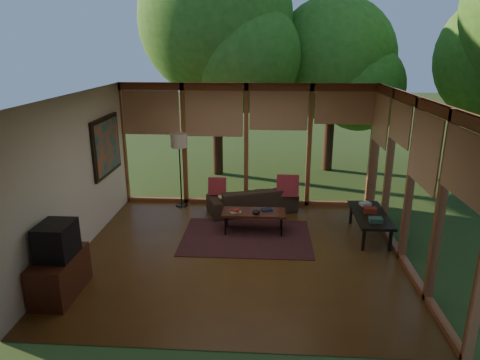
# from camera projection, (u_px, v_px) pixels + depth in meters

# --- Properties ---
(floor) EXTENTS (5.50, 5.50, 0.00)m
(floor) POSITION_uv_depth(u_px,v_px,m) (239.00, 253.00, 7.41)
(floor) COLOR brown
(floor) RESTS_ON ground
(ceiling) EXTENTS (5.50, 5.50, 0.00)m
(ceiling) POSITION_uv_depth(u_px,v_px,m) (239.00, 96.00, 6.60)
(ceiling) COLOR white
(ceiling) RESTS_ON ground
(wall_left) EXTENTS (0.04, 5.00, 2.70)m
(wall_left) POSITION_uv_depth(u_px,v_px,m) (75.00, 176.00, 7.17)
(wall_left) COLOR silver
(wall_left) RESTS_ON ground
(wall_front) EXTENTS (5.50, 0.04, 2.70)m
(wall_front) POSITION_uv_depth(u_px,v_px,m) (223.00, 247.00, 4.62)
(wall_front) COLOR silver
(wall_front) RESTS_ON ground
(window_wall_back) EXTENTS (5.50, 0.12, 2.70)m
(window_wall_back) POSITION_uv_depth(u_px,v_px,m) (246.00, 146.00, 9.38)
(window_wall_back) COLOR #97522F
(window_wall_back) RESTS_ON ground
(window_wall_right) EXTENTS (0.12, 5.00, 2.70)m
(window_wall_right) POSITION_uv_depth(u_px,v_px,m) (410.00, 182.00, 6.84)
(window_wall_right) COLOR #97522F
(window_wall_right) RESTS_ON ground
(tree_nw) EXTENTS (3.96, 3.96, 6.04)m
(tree_nw) POSITION_uv_depth(u_px,v_px,m) (216.00, 21.00, 10.94)
(tree_nw) COLOR #3E2316
(tree_nw) RESTS_ON ground
(tree_ne) EXTENTS (3.34, 3.34, 4.76)m
(tree_ne) POSITION_uv_depth(u_px,v_px,m) (333.00, 60.00, 11.62)
(tree_ne) COLOR #3E2316
(tree_ne) RESTS_ON ground
(rug) EXTENTS (2.39, 1.70, 0.01)m
(rug) POSITION_uv_depth(u_px,v_px,m) (246.00, 237.00, 8.02)
(rug) COLOR maroon
(rug) RESTS_ON floor
(sofa) EXTENTS (2.02, 1.32, 0.55)m
(sofa) POSITION_uv_depth(u_px,v_px,m) (252.00, 199.00, 9.22)
(sofa) COLOR #3A2A1D
(sofa) RESTS_ON floor
(pillow_left) EXTENTS (0.37, 0.20, 0.39)m
(pillow_left) POSITION_uv_depth(u_px,v_px,m) (217.00, 187.00, 9.13)
(pillow_left) COLOR maroon
(pillow_left) RESTS_ON sofa
(pillow_right) EXTENTS (0.46, 0.25, 0.48)m
(pillow_right) POSITION_uv_depth(u_px,v_px,m) (288.00, 186.00, 9.03)
(pillow_right) COLOR maroon
(pillow_right) RESTS_ON sofa
(ct_book_lower) EXTENTS (0.23, 0.19, 0.03)m
(ct_book_lower) POSITION_uv_depth(u_px,v_px,m) (235.00, 211.00, 8.10)
(ct_book_lower) COLOR beige
(ct_book_lower) RESTS_ON coffee_table
(ct_book_upper) EXTENTS (0.19, 0.16, 0.03)m
(ct_book_upper) POSITION_uv_depth(u_px,v_px,m) (235.00, 210.00, 8.10)
(ct_book_upper) COLOR maroon
(ct_book_upper) RESTS_ON coffee_table
(ct_book_side) EXTENTS (0.24, 0.20, 0.03)m
(ct_book_side) POSITION_uv_depth(u_px,v_px,m) (267.00, 210.00, 8.19)
(ct_book_side) COLOR #161B33
(ct_book_side) RESTS_ON coffee_table
(ct_bowl) EXTENTS (0.16, 0.16, 0.07)m
(ct_bowl) POSITION_uv_depth(u_px,v_px,m) (256.00, 212.00, 8.03)
(ct_bowl) COLOR black
(ct_bowl) RESTS_ON coffee_table
(media_cabinet) EXTENTS (0.50, 1.00, 0.60)m
(media_cabinet) POSITION_uv_depth(u_px,v_px,m) (60.00, 275.00, 6.11)
(media_cabinet) COLOR #4E2315
(media_cabinet) RESTS_ON floor
(television) EXTENTS (0.45, 0.55, 0.50)m
(television) POSITION_uv_depth(u_px,v_px,m) (56.00, 240.00, 5.94)
(television) COLOR black
(television) RESTS_ON media_cabinet
(console_book_a) EXTENTS (0.23, 0.17, 0.08)m
(console_book_a) POSITION_uv_depth(u_px,v_px,m) (376.00, 220.00, 7.56)
(console_book_a) COLOR #335948
(console_book_a) RESTS_ON side_console
(console_book_b) EXTENTS (0.25, 0.20, 0.10)m
(console_book_b) POSITION_uv_depth(u_px,v_px,m) (370.00, 210.00, 7.98)
(console_book_b) COLOR maroon
(console_book_b) RESTS_ON side_console
(console_book_c) EXTENTS (0.25, 0.21, 0.06)m
(console_book_c) POSITION_uv_depth(u_px,v_px,m) (365.00, 204.00, 8.37)
(console_book_c) COLOR beige
(console_book_c) RESTS_ON side_console
(floor_lamp) EXTENTS (0.36, 0.36, 1.65)m
(floor_lamp) POSITION_uv_depth(u_px,v_px,m) (179.00, 145.00, 9.22)
(floor_lamp) COLOR black
(floor_lamp) RESTS_ON floor
(coffee_table) EXTENTS (1.20, 0.50, 0.43)m
(coffee_table) POSITION_uv_depth(u_px,v_px,m) (254.00, 213.00, 8.15)
(coffee_table) COLOR #4E2315
(coffee_table) RESTS_ON floor
(side_console) EXTENTS (0.60, 1.40, 0.46)m
(side_console) POSITION_uv_depth(u_px,v_px,m) (370.00, 216.00, 7.96)
(side_console) COLOR black
(side_console) RESTS_ON floor
(wall_painting) EXTENTS (0.06, 1.35, 1.15)m
(wall_painting) POSITION_uv_depth(u_px,v_px,m) (107.00, 146.00, 8.44)
(wall_painting) COLOR black
(wall_painting) RESTS_ON wall_left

